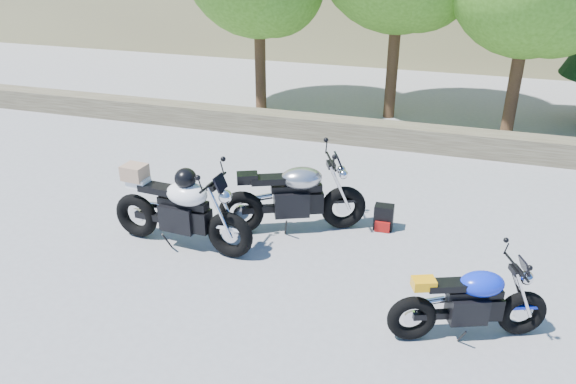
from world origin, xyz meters
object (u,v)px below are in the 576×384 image
Objects in this scene: white_bike at (180,208)px; blue_bike at (470,303)px; backpack at (384,218)px; silver_bike at (294,198)px.

white_bike reaches higher than blue_bike.
white_bike is 5.70× the size of backpack.
silver_bike is at bearing 37.81° from white_bike.
blue_bike is (4.12, -0.87, -0.17)m from white_bike.
blue_bike is 4.43× the size of backpack.
silver_bike is at bearing 123.73° from blue_bike.
blue_bike is (2.67, -1.83, -0.11)m from silver_bike.
silver_bike reaches higher than backpack.
backpack is at bearing 31.43° from white_bike.
blue_bike is at bearing -7.63° from white_bike.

